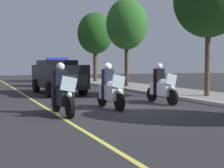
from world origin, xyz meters
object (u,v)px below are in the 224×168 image
(police_motorcycle_lead_left, at_px, (62,94))
(tree_behind_suv, at_px, (95,34))
(police_suv, at_px, (58,75))
(police_motorcycle_lead_right, at_px, (110,90))
(tree_far_back, at_px, (127,24))
(police_motorcycle_trailing, at_px, (161,87))

(police_motorcycle_lead_left, distance_m, tree_behind_suv, 19.54)
(police_suv, height_order, tree_behind_suv, tree_behind_suv)
(police_motorcycle_lead_right, bearing_deg, police_motorcycle_lead_left, -70.72)
(tree_far_back, bearing_deg, police_suv, -64.62)
(police_motorcycle_trailing, height_order, tree_behind_suv, tree_behind_suv)
(police_suv, xyz_separation_m, tree_far_back, (-2.69, 5.67, 3.45))
(police_motorcycle_lead_left, bearing_deg, tree_behind_suv, 155.89)
(police_motorcycle_lead_right, height_order, tree_far_back, tree_far_back)
(tree_far_back, distance_m, tree_behind_suv, 7.57)
(police_suv, bearing_deg, tree_behind_suv, 149.01)
(police_motorcycle_lead_left, distance_m, police_motorcycle_lead_right, 2.14)
(police_motorcycle_trailing, bearing_deg, tree_behind_suv, 168.98)
(police_suv, height_order, tree_far_back, tree_far_back)
(tree_behind_suv, bearing_deg, police_suv, -30.99)
(police_motorcycle_lead_left, distance_m, police_motorcycle_trailing, 4.84)
(police_motorcycle_lead_right, xyz_separation_m, tree_far_back, (-9.22, 5.32, 3.81))
(police_motorcycle_lead_right, xyz_separation_m, police_suv, (-6.53, -0.35, 0.37))
(police_suv, distance_m, tree_behind_suv, 12.46)
(police_motorcycle_trailing, bearing_deg, police_motorcycle_lead_right, -77.93)
(police_motorcycle_lead_right, height_order, tree_behind_suv, tree_behind_suv)
(police_suv, bearing_deg, police_motorcycle_lead_left, -13.00)
(police_motorcycle_lead_left, xyz_separation_m, police_motorcycle_lead_right, (-0.71, 2.02, 0.00))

